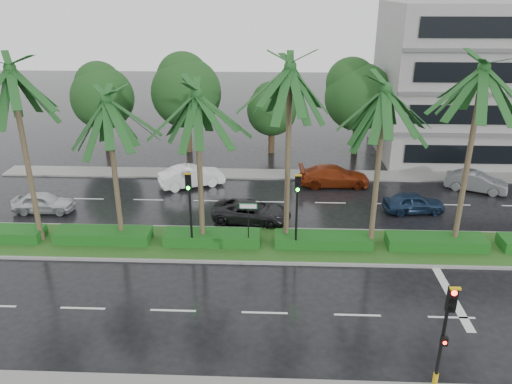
{
  "coord_description": "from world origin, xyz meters",
  "views": [
    {
      "loc": [
        0.37,
        -22.94,
        13.12
      ],
      "look_at": [
        -0.64,
        1.5,
        2.97
      ],
      "focal_mm": 35.0,
      "sensor_mm": 36.0,
      "label": 1
    }
  ],
  "objects_px": {
    "car_darkgrey": "(252,212)",
    "car_blue": "(414,203)",
    "car_silver": "(43,202)",
    "car_white": "(192,176)",
    "street_sign": "(248,214)",
    "signal_median_left": "(189,199)",
    "car_red": "(334,176)",
    "signal_near": "(444,335)",
    "car_grey": "(476,182)"
  },
  "relations": [
    {
      "from": "car_silver",
      "to": "signal_near",
      "type": "bearing_deg",
      "value": -126.97
    },
    {
      "from": "car_red",
      "to": "car_darkgrey",
      "type": "bearing_deg",
      "value": 135.21
    },
    {
      "from": "car_darkgrey",
      "to": "car_blue",
      "type": "distance_m",
      "value": 10.16
    },
    {
      "from": "car_silver",
      "to": "signal_median_left",
      "type": "bearing_deg",
      "value": -116.08
    },
    {
      "from": "car_white",
      "to": "car_red",
      "type": "height_order",
      "value": "car_white"
    },
    {
      "from": "street_sign",
      "to": "car_grey",
      "type": "bearing_deg",
      "value": 30.79
    },
    {
      "from": "signal_near",
      "to": "car_red",
      "type": "xyz_separation_m",
      "value": [
        -1.5,
        19.51,
        -1.79
      ]
    },
    {
      "from": "street_sign",
      "to": "car_darkgrey",
      "type": "xyz_separation_m",
      "value": [
        0.0,
        3.53,
        -1.47
      ]
    },
    {
      "from": "street_sign",
      "to": "car_blue",
      "type": "bearing_deg",
      "value": 27.93
    },
    {
      "from": "signal_median_left",
      "to": "street_sign",
      "type": "relative_size",
      "value": 1.68
    },
    {
      "from": "signal_near",
      "to": "car_white",
      "type": "distance_m",
      "value": 22.23
    },
    {
      "from": "signal_near",
      "to": "car_silver",
      "type": "bearing_deg",
      "value": 144.52
    },
    {
      "from": "signal_near",
      "to": "signal_median_left",
      "type": "relative_size",
      "value": 1.0
    },
    {
      "from": "car_darkgrey",
      "to": "car_blue",
      "type": "bearing_deg",
      "value": -71.26
    },
    {
      "from": "car_white",
      "to": "car_grey",
      "type": "height_order",
      "value": "car_white"
    },
    {
      "from": "signal_near",
      "to": "street_sign",
      "type": "bearing_deg",
      "value": 125.34
    },
    {
      "from": "car_darkgrey",
      "to": "car_grey",
      "type": "bearing_deg",
      "value": -61.34
    },
    {
      "from": "car_silver",
      "to": "car_red",
      "type": "relative_size",
      "value": 0.75
    },
    {
      "from": "car_silver",
      "to": "car_blue",
      "type": "bearing_deg",
      "value": -89.28
    },
    {
      "from": "signal_median_left",
      "to": "street_sign",
      "type": "bearing_deg",
      "value": 3.47
    },
    {
      "from": "car_grey",
      "to": "car_darkgrey",
      "type": "bearing_deg",
      "value": 133.43
    },
    {
      "from": "street_sign",
      "to": "car_blue",
      "type": "height_order",
      "value": "street_sign"
    },
    {
      "from": "street_sign",
      "to": "car_red",
      "type": "height_order",
      "value": "street_sign"
    },
    {
      "from": "signal_median_left",
      "to": "car_red",
      "type": "bearing_deg",
      "value": 49.14
    },
    {
      "from": "car_blue",
      "to": "signal_near",
      "type": "bearing_deg",
      "value": 162.26
    },
    {
      "from": "car_white",
      "to": "car_red",
      "type": "bearing_deg",
      "value": -110.12
    },
    {
      "from": "car_red",
      "to": "car_blue",
      "type": "bearing_deg",
      "value": -136.79
    },
    {
      "from": "car_white",
      "to": "car_blue",
      "type": "bearing_deg",
      "value": -127.98
    },
    {
      "from": "street_sign",
      "to": "car_red",
      "type": "xyz_separation_m",
      "value": [
        5.5,
        9.64,
        -1.41
      ]
    },
    {
      "from": "car_silver",
      "to": "car_white",
      "type": "distance_m",
      "value": 9.72
    },
    {
      "from": "street_sign",
      "to": "car_grey",
      "type": "height_order",
      "value": "street_sign"
    },
    {
      "from": "car_silver",
      "to": "car_red",
      "type": "height_order",
      "value": "car_red"
    },
    {
      "from": "car_white",
      "to": "car_silver",
      "type": "bearing_deg",
      "value": 95.22
    },
    {
      "from": "street_sign",
      "to": "car_silver",
      "type": "xyz_separation_m",
      "value": [
        -13.03,
        4.41,
        -1.49
      ]
    },
    {
      "from": "car_grey",
      "to": "signal_median_left",
      "type": "bearing_deg",
      "value": 140.39
    },
    {
      "from": "street_sign",
      "to": "car_darkgrey",
      "type": "height_order",
      "value": "street_sign"
    },
    {
      "from": "car_white",
      "to": "car_blue",
      "type": "height_order",
      "value": "car_white"
    },
    {
      "from": "car_grey",
      "to": "street_sign",
      "type": "bearing_deg",
      "value": 144.27
    },
    {
      "from": "signal_near",
      "to": "signal_median_left",
      "type": "distance_m",
      "value": 13.93
    },
    {
      "from": "car_white",
      "to": "car_blue",
      "type": "xyz_separation_m",
      "value": [
        14.5,
        -3.77,
        -0.11
      ]
    },
    {
      "from": "car_red",
      "to": "car_silver",
      "type": "bearing_deg",
      "value": 102.97
    },
    {
      "from": "car_silver",
      "to": "car_grey",
      "type": "distance_m",
      "value": 28.57
    },
    {
      "from": "street_sign",
      "to": "car_white",
      "type": "relative_size",
      "value": 0.58
    },
    {
      "from": "street_sign",
      "to": "signal_median_left",
      "type": "bearing_deg",
      "value": -176.53
    },
    {
      "from": "street_sign",
      "to": "car_red",
      "type": "relative_size",
      "value": 0.53
    },
    {
      "from": "street_sign",
      "to": "car_darkgrey",
      "type": "bearing_deg",
      "value": 90.0
    },
    {
      "from": "car_silver",
      "to": "car_white",
      "type": "bearing_deg",
      "value": -62.86
    },
    {
      "from": "street_sign",
      "to": "car_silver",
      "type": "relative_size",
      "value": 0.7
    },
    {
      "from": "signal_near",
      "to": "street_sign",
      "type": "relative_size",
      "value": 1.68
    },
    {
      "from": "signal_near",
      "to": "car_silver",
      "type": "distance_m",
      "value": 24.67
    }
  ]
}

